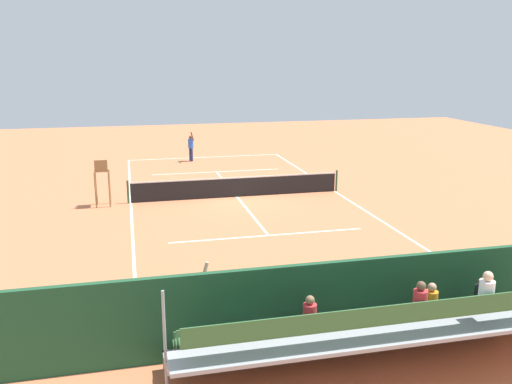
{
  "coord_description": "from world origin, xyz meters",
  "views": [
    {
      "loc": [
        4.97,
        24.94,
        6.53
      ],
      "look_at": [
        0.0,
        4.0,
        1.2
      ],
      "focal_mm": 38.18,
      "sensor_mm": 36.0,
      "label": 1
    }
  ],
  "objects": [
    {
      "name": "line_judge",
      "position": [
        3.35,
        13.38,
        1.02
      ],
      "size": [
        0.45,
        0.56,
        1.93
      ],
      "color": "#232328",
      "rests_on": "ground"
    },
    {
      "name": "tennis_net",
      "position": [
        0.0,
        0.0,
        0.5
      ],
      "size": [
        10.3,
        0.1,
        1.07
      ],
      "color": "black",
      "rests_on": "ground"
    },
    {
      "name": "tennis_player",
      "position": [
        1.04,
        -9.85,
        1.02
      ],
      "size": [
        0.47,
        0.55,
        1.93
      ],
      "color": "navy",
      "rests_on": "ground"
    },
    {
      "name": "tennis_ball_near",
      "position": [
        -1.24,
        -7.75,
        0.03
      ],
      "size": [
        0.07,
        0.07,
        0.07
      ],
      "primitive_type": "sphere",
      "color": "#CCDB33",
      "rests_on": "ground"
    },
    {
      "name": "ground_plane",
      "position": [
        0.0,
        0.0,
        0.0
      ],
      "size": [
        60.0,
        60.0,
        0.0
      ],
      "primitive_type": "plane",
      "color": "#CC7047"
    },
    {
      "name": "courtside_bench",
      "position": [
        -2.55,
        13.27,
        0.56
      ],
      "size": [
        1.8,
        0.4,
        0.93
      ],
      "color": "#33383D",
      "rests_on": "ground"
    },
    {
      "name": "umpire_chair",
      "position": [
        6.2,
        0.24,
        1.31
      ],
      "size": [
        0.67,
        0.67,
        2.14
      ],
      "color": "olive",
      "rests_on": "ground"
    },
    {
      "name": "backdrop_wall",
      "position": [
        0.0,
        14.0,
        1.0
      ],
      "size": [
        18.0,
        0.16,
        2.0
      ],
      "primitive_type": "cube",
      "color": "#1E4C2D",
      "rests_on": "ground"
    },
    {
      "name": "bleacher_stand",
      "position": [
        -0.1,
        15.33,
        0.9
      ],
      "size": [
        9.06,
        2.4,
        2.48
      ],
      "color": "#9EA0A5",
      "rests_on": "ground"
    },
    {
      "name": "equipment_bag",
      "position": [
        -1.04,
        13.4,
        0.18
      ],
      "size": [
        0.9,
        0.36,
        0.36
      ],
      "primitive_type": "cube",
      "color": "#334C8C",
      "rests_on": "ground"
    },
    {
      "name": "court_line_markings",
      "position": [
        0.0,
        -0.04,
        0.0
      ],
      "size": [
        10.1,
        22.2,
        0.01
      ],
      "color": "white",
      "rests_on": "ground"
    },
    {
      "name": "tennis_racket",
      "position": [
        1.92,
        -9.59,
        0.01
      ],
      "size": [
        0.4,
        0.58,
        0.03
      ],
      "color": "black",
      "rests_on": "ground"
    }
  ]
}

